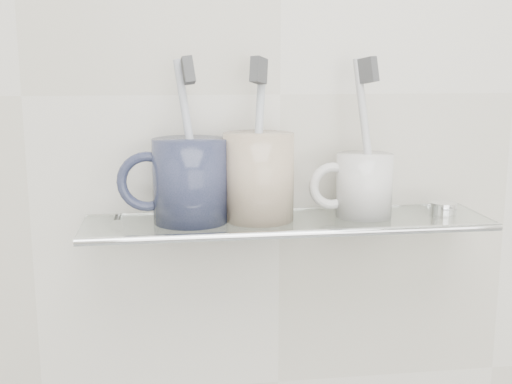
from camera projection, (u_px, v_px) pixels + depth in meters
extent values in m
plane|color=silver|center=(280.00, 94.00, 0.82)|extent=(2.50, 0.00, 2.50)
cube|color=silver|center=(288.00, 222.00, 0.79)|extent=(0.50, 0.12, 0.01)
cylinder|color=silver|center=(297.00, 234.00, 0.74)|extent=(0.50, 0.01, 0.01)
cylinder|color=silver|center=(118.00, 227.00, 0.81)|extent=(0.02, 0.03, 0.02)
cylinder|color=silver|center=(434.00, 217.00, 0.87)|extent=(0.02, 0.03, 0.02)
cylinder|color=#1A2338|center=(190.00, 181.00, 0.77)|extent=(0.12, 0.12, 0.10)
torus|color=#1A2338|center=(147.00, 182.00, 0.76)|extent=(0.07, 0.01, 0.07)
cylinder|color=#ABB4C7|center=(190.00, 139.00, 0.76)|extent=(0.03, 0.05, 0.19)
cube|color=#414244|center=(188.00, 70.00, 0.74)|extent=(0.02, 0.03, 0.04)
cylinder|color=beige|center=(259.00, 177.00, 0.78)|extent=(0.11, 0.11, 0.11)
torus|color=beige|center=(218.00, 178.00, 0.77)|extent=(0.08, 0.01, 0.08)
cylinder|color=#B2BFCD|center=(259.00, 138.00, 0.77)|extent=(0.03, 0.05, 0.19)
cube|color=#414244|center=(259.00, 70.00, 0.76)|extent=(0.03, 0.03, 0.03)
cylinder|color=white|center=(364.00, 185.00, 0.80)|extent=(0.09, 0.09, 0.08)
torus|color=white|center=(332.00, 186.00, 0.80)|extent=(0.06, 0.01, 0.06)
cylinder|color=silver|center=(366.00, 136.00, 0.79)|extent=(0.04, 0.04, 0.19)
cube|color=#414244|center=(368.00, 70.00, 0.77)|extent=(0.03, 0.03, 0.03)
cylinder|color=silver|center=(443.00, 208.00, 0.82)|extent=(0.03, 0.03, 0.01)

